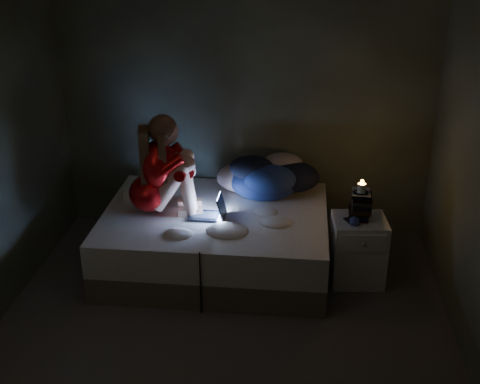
# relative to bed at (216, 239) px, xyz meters

# --- Properties ---
(floor) EXTENTS (3.60, 3.80, 0.02)m
(floor) POSITION_rel_bed_xyz_m (0.18, -1.10, -0.28)
(floor) COLOR #4A413E
(floor) RESTS_ON ground
(wall_back) EXTENTS (3.60, 0.02, 2.60)m
(wall_back) POSITION_rel_bed_xyz_m (0.18, 0.81, 1.03)
(wall_back) COLOR #2E3229
(wall_back) RESTS_ON ground
(wall_front) EXTENTS (3.60, 0.02, 2.60)m
(wall_front) POSITION_rel_bed_xyz_m (0.18, -3.01, 1.03)
(wall_front) COLOR #2E3229
(wall_front) RESTS_ON ground
(bed) EXTENTS (1.99, 1.49, 0.55)m
(bed) POSITION_rel_bed_xyz_m (0.00, 0.00, 0.00)
(bed) COLOR #B9B5AB
(bed) RESTS_ON ground
(pillow) EXTENTS (0.40, 0.28, 0.12)m
(pillow) POSITION_rel_bed_xyz_m (-0.68, 0.27, 0.33)
(pillow) COLOR silver
(pillow) RESTS_ON bed
(woman) EXTENTS (0.63, 0.48, 0.91)m
(woman) POSITION_rel_bed_xyz_m (-0.57, -0.07, 0.73)
(woman) COLOR maroon
(woman) RESTS_ON bed
(laptop) EXTENTS (0.32, 0.23, 0.23)m
(laptop) POSITION_rel_bed_xyz_m (-0.06, -0.11, 0.39)
(laptop) COLOR black
(laptop) RESTS_ON bed
(clothes_pile) EXTENTS (0.71, 0.57, 0.41)m
(clothes_pile) POSITION_rel_bed_xyz_m (0.41, 0.41, 0.48)
(clothes_pile) COLOR navy
(clothes_pile) RESTS_ON bed
(nightstand) EXTENTS (0.49, 0.44, 0.60)m
(nightstand) POSITION_rel_bed_xyz_m (1.27, -0.12, 0.03)
(nightstand) COLOR silver
(nightstand) RESTS_ON ground
(book_stack) EXTENTS (0.19, 0.25, 0.25)m
(book_stack) POSITION_rel_bed_xyz_m (1.26, -0.10, 0.46)
(book_stack) COLOR black
(book_stack) RESTS_ON nightstand
(candle) EXTENTS (0.07, 0.07, 0.08)m
(candle) POSITION_rel_bed_xyz_m (1.26, -0.10, 0.62)
(candle) COLOR beige
(candle) RESTS_ON book_stack
(phone) EXTENTS (0.12, 0.16, 0.01)m
(phone) POSITION_rel_bed_xyz_m (1.18, -0.17, 0.33)
(phone) COLOR black
(phone) RESTS_ON nightstand
(blue_orb) EXTENTS (0.08, 0.08, 0.08)m
(blue_orb) POSITION_rel_bed_xyz_m (1.20, -0.23, 0.37)
(blue_orb) COLOR #324290
(blue_orb) RESTS_ON nightstand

